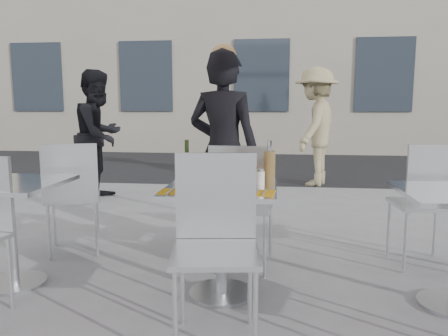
# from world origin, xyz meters

# --- Properties ---
(ground) EXTENTS (80.00, 80.00, 0.00)m
(ground) POSITION_xyz_m (0.00, 0.00, 0.00)
(ground) COLOR slate
(street_asphalt) EXTENTS (24.00, 5.00, 0.00)m
(street_asphalt) POSITION_xyz_m (0.00, 6.50, 0.00)
(street_asphalt) COLOR black
(street_asphalt) RESTS_ON ground
(main_table) EXTENTS (0.72, 0.72, 0.75)m
(main_table) POSITION_xyz_m (0.00, 0.00, 0.54)
(main_table) COLOR #B7BABF
(main_table) RESTS_ON ground
(side_table_left) EXTENTS (0.72, 0.72, 0.75)m
(side_table_left) POSITION_xyz_m (-1.50, 0.00, 0.54)
(side_table_left) COLOR #B7BABF
(side_table_left) RESTS_ON ground
(chair_far) EXTENTS (0.49, 0.50, 0.99)m
(chair_far) POSITION_xyz_m (0.10, 0.43, 0.58)
(chair_far) COLOR silver
(chair_far) RESTS_ON ground
(chair_near) EXTENTS (0.51, 0.53, 1.01)m
(chair_near) POSITION_xyz_m (0.03, -0.50, 0.60)
(chair_near) COLOR silver
(chair_near) RESTS_ON ground
(side_chair_lfar) EXTENTS (0.57, 0.58, 0.97)m
(side_chair_lfar) POSITION_xyz_m (-1.35, 0.65, 0.57)
(side_chair_lfar) COLOR silver
(side_chair_lfar) RESTS_ON ground
(side_chair_rfar) EXTENTS (0.48, 0.49, 0.99)m
(side_chair_rfar) POSITION_xyz_m (1.53, 0.65, 0.59)
(side_chair_rfar) COLOR silver
(side_chair_rfar) RESTS_ON ground
(woman_diner) EXTENTS (0.72, 0.56, 1.74)m
(woman_diner) POSITION_xyz_m (-0.10, 0.97, 0.87)
(woman_diner) COLOR black
(woman_diner) RESTS_ON ground
(pedestrian_a) EXTENTS (0.86, 0.99, 1.74)m
(pedestrian_a) POSITION_xyz_m (-2.01, 2.87, 0.87)
(pedestrian_a) COLOR black
(pedestrian_a) RESTS_ON ground
(pedestrian_b) EXTENTS (1.06, 1.37, 1.86)m
(pedestrian_b) POSITION_xyz_m (0.99, 4.24, 0.93)
(pedestrian_b) COLOR tan
(pedestrian_b) RESTS_ON ground
(pizza_near) EXTENTS (0.35, 0.35, 0.02)m
(pizza_near) POSITION_xyz_m (-0.01, -0.19, 0.76)
(pizza_near) COLOR tan
(pizza_near) RESTS_ON main_table
(pizza_far) EXTENTS (0.34, 0.34, 0.03)m
(pizza_far) POSITION_xyz_m (0.09, 0.22, 0.77)
(pizza_far) COLOR white
(pizza_far) RESTS_ON main_table
(salad_plate) EXTENTS (0.22, 0.22, 0.09)m
(salad_plate) POSITION_xyz_m (0.00, 0.02, 0.79)
(salad_plate) COLOR white
(salad_plate) RESTS_ON main_table
(wine_bottle) EXTENTS (0.07, 0.08, 0.29)m
(wine_bottle) POSITION_xyz_m (-0.25, 0.12, 0.86)
(wine_bottle) COLOR #30491B
(wine_bottle) RESTS_ON main_table
(carafe) EXTENTS (0.08, 0.08, 0.29)m
(carafe) POSITION_xyz_m (0.31, 0.17, 0.87)
(carafe) COLOR tan
(carafe) RESTS_ON main_table
(sugar_shaker) EXTENTS (0.06, 0.06, 0.11)m
(sugar_shaker) POSITION_xyz_m (0.25, 0.09, 0.80)
(sugar_shaker) COLOR white
(sugar_shaker) RESTS_ON main_table
(wineglass_white_a) EXTENTS (0.07, 0.07, 0.16)m
(wineglass_white_a) POSITION_xyz_m (-0.13, 0.03, 0.86)
(wineglass_white_a) COLOR white
(wineglass_white_a) RESTS_ON main_table
(wineglass_white_b) EXTENTS (0.07, 0.07, 0.16)m
(wineglass_white_b) POSITION_xyz_m (-0.01, 0.05, 0.86)
(wineglass_white_b) COLOR white
(wineglass_white_b) RESTS_ON main_table
(wineglass_red_a) EXTENTS (0.07, 0.07, 0.16)m
(wineglass_red_a) POSITION_xyz_m (0.05, -0.01, 0.86)
(wineglass_red_a) COLOR white
(wineglass_red_a) RESTS_ON main_table
(wineglass_red_b) EXTENTS (0.07, 0.07, 0.16)m
(wineglass_red_b) POSITION_xyz_m (0.20, 0.13, 0.86)
(wineglass_red_b) COLOR white
(wineglass_red_b) RESTS_ON main_table
(napkin_left) EXTENTS (0.18, 0.20, 0.01)m
(napkin_left) POSITION_xyz_m (-0.27, -0.21, 0.75)
(napkin_left) COLOR gold
(napkin_left) RESTS_ON main_table
(napkin_right) EXTENTS (0.20, 0.20, 0.01)m
(napkin_right) POSITION_xyz_m (0.26, -0.19, 0.75)
(napkin_right) COLOR gold
(napkin_right) RESTS_ON main_table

